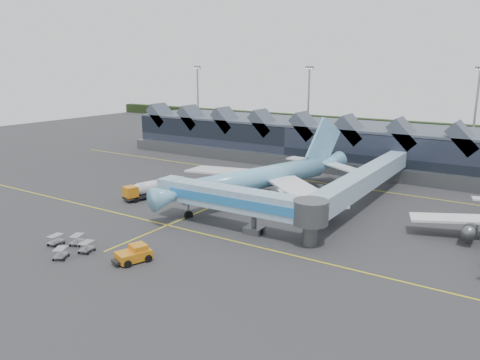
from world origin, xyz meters
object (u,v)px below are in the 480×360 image
Objects in this scene: fuel_truck at (148,189)px; pushback_tug at (134,254)px; main_airliner at (264,177)px; jet_bridge at (247,203)px.

fuel_truck is 1.82× the size of pushback_tug.
main_airliner reaches higher than fuel_truck.
fuel_truck reaches higher than pushback_tug.
main_airliner is 31.46m from pushback_tug.
main_airliner is at bearing 110.96° from jet_bridge.
jet_bridge reaches higher than pushback_tug.
jet_bridge is 2.99× the size of fuel_truck.
pushback_tug is (-5.96, -15.93, -3.43)m from jet_bridge.
main_airliner is 1.55× the size of jet_bridge.
pushback_tug is at bearing -34.65° from fuel_truck.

